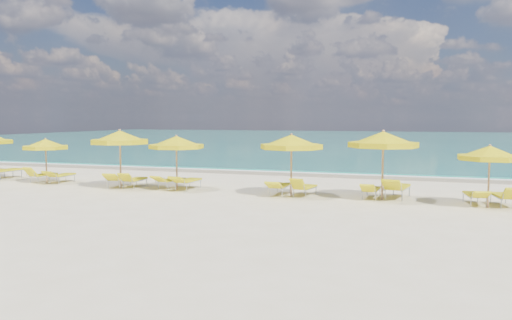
% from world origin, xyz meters
% --- Properties ---
extents(ground_plane, '(120.00, 120.00, 0.00)m').
position_xyz_m(ground_plane, '(0.00, 0.00, 0.00)').
color(ground_plane, beige).
extents(ocean, '(120.00, 80.00, 0.30)m').
position_xyz_m(ocean, '(0.00, 48.00, 0.00)').
color(ocean, '#157669').
rests_on(ocean, ground).
extents(wet_sand_band, '(120.00, 2.60, 0.01)m').
position_xyz_m(wet_sand_band, '(0.00, 7.40, 0.00)').
color(wet_sand_band, tan).
rests_on(wet_sand_band, ground).
extents(foam_line, '(120.00, 1.20, 0.03)m').
position_xyz_m(foam_line, '(0.00, 8.20, 0.00)').
color(foam_line, white).
rests_on(foam_line, ground).
extents(whitecap_near, '(14.00, 0.36, 0.05)m').
position_xyz_m(whitecap_near, '(-6.00, 17.00, 0.00)').
color(whitecap_near, white).
rests_on(whitecap_near, ground).
extents(whitecap_far, '(18.00, 0.30, 0.05)m').
position_xyz_m(whitecap_far, '(8.00, 24.00, 0.00)').
color(whitecap_far, white).
rests_on(whitecap_far, ground).
extents(umbrella_1, '(2.55, 2.55, 2.07)m').
position_xyz_m(umbrella_1, '(-9.64, 0.08, 1.76)').
color(umbrella_1, tan).
rests_on(umbrella_1, ground).
extents(umbrella_2, '(2.86, 2.86, 2.51)m').
position_xyz_m(umbrella_2, '(-5.45, -0.31, 2.14)').
color(umbrella_2, tan).
rests_on(umbrella_2, ground).
extents(umbrella_3, '(2.71, 2.71, 2.29)m').
position_xyz_m(umbrella_3, '(-2.96, -0.01, 1.95)').
color(umbrella_3, tan).
rests_on(umbrella_3, ground).
extents(umbrella_4, '(2.57, 2.57, 2.41)m').
position_xyz_m(umbrella_4, '(1.97, -0.20, 2.05)').
color(umbrella_4, tan).
rests_on(umbrella_4, ground).
extents(umbrella_5, '(2.91, 2.91, 2.56)m').
position_xyz_m(umbrella_5, '(5.31, 0.05, 2.18)').
color(umbrella_5, tan).
rests_on(umbrella_5, ground).
extents(umbrella_6, '(2.75, 2.75, 2.12)m').
position_xyz_m(umbrella_6, '(8.78, -0.46, 1.81)').
color(umbrella_6, tan).
rests_on(umbrella_6, ground).
extents(lounger_0_right, '(0.74, 1.95, 0.85)m').
position_xyz_m(lounger_0_right, '(-12.82, 0.91, 0.24)').
color(lounger_0_right, '#A5A8AD').
rests_on(lounger_0_right, ground).
extents(lounger_1_left, '(0.69, 1.64, 0.79)m').
position_xyz_m(lounger_1_left, '(-10.07, 0.32, 0.20)').
color(lounger_1_left, '#A5A8AD').
rests_on(lounger_1_left, ground).
extents(lounger_1_right, '(0.59, 1.73, 0.65)m').
position_xyz_m(lounger_1_right, '(-9.09, 0.42, 0.20)').
color(lounger_1_right, '#A5A8AD').
rests_on(lounger_1_right, ground).
extents(lounger_2_left, '(0.91, 1.89, 0.71)m').
position_xyz_m(lounger_2_left, '(-5.79, 0.06, 0.22)').
color(lounger_2_left, '#A5A8AD').
rests_on(lounger_2_left, ground).
extents(lounger_2_right, '(0.61, 1.66, 0.73)m').
position_xyz_m(lounger_2_right, '(-5.03, 0.10, 0.20)').
color(lounger_2_right, '#A5A8AD').
rests_on(lounger_2_right, ground).
extents(lounger_3_left, '(0.89, 1.81, 0.64)m').
position_xyz_m(lounger_3_left, '(-3.45, 0.38, 0.20)').
color(lounger_3_left, '#A5A8AD').
rests_on(lounger_3_left, ground).
extents(lounger_3_right, '(0.73, 1.88, 0.68)m').
position_xyz_m(lounger_3_right, '(-2.60, 0.27, 0.21)').
color(lounger_3_right, '#A5A8AD').
rests_on(lounger_3_right, ground).
extents(lounger_4_left, '(0.61, 1.79, 0.66)m').
position_xyz_m(lounger_4_left, '(1.44, 0.04, 0.21)').
color(lounger_4_left, '#A5A8AD').
rests_on(lounger_4_left, ground).
extents(lounger_4_right, '(0.79, 1.64, 0.78)m').
position_xyz_m(lounger_4_right, '(2.44, 0.06, 0.20)').
color(lounger_4_right, '#A5A8AD').
rests_on(lounger_4_right, ground).
extents(lounger_5_left, '(0.65, 1.67, 0.66)m').
position_xyz_m(lounger_5_left, '(4.90, 0.32, 0.20)').
color(lounger_5_left, '#A5A8AD').
rests_on(lounger_5_left, ground).
extents(lounger_5_right, '(1.00, 2.13, 0.85)m').
position_xyz_m(lounger_5_right, '(5.83, 0.62, 0.25)').
color(lounger_5_right, '#A5A8AD').
rests_on(lounger_5_right, ground).
extents(lounger_6_left, '(0.79, 1.76, 0.63)m').
position_xyz_m(lounger_6_left, '(8.43, 0.05, 0.20)').
color(lounger_6_left, '#A5A8AD').
rests_on(lounger_6_left, ground).
extents(lounger_6_right, '(0.81, 1.70, 0.78)m').
position_xyz_m(lounger_6_right, '(9.34, 0.02, 0.21)').
color(lounger_6_right, '#A5A8AD').
rests_on(lounger_6_right, ground).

